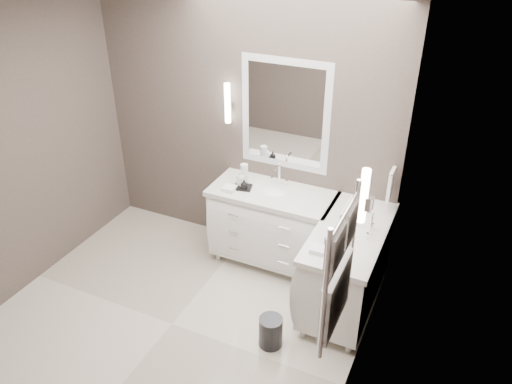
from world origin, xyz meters
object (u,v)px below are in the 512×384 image
at_px(vanity_back, 272,223).
at_px(waste_bin, 271,332).
at_px(vanity_right, 347,263).
at_px(towel_ladder, 338,276).

xyz_separation_m(vanity_back, waste_bin, (0.45, -1.07, -0.34)).
distance_m(vanity_back, vanity_right, 0.93).
relative_size(vanity_back, waste_bin, 4.36).
bearing_deg(waste_bin, towel_ladder, -40.71).
height_order(vanity_right, towel_ladder, towel_ladder).
height_order(vanity_back, waste_bin, vanity_back).
xyz_separation_m(vanity_right, waste_bin, (-0.43, -0.74, -0.34)).
xyz_separation_m(vanity_back, vanity_right, (0.88, -0.33, 0.00)).
relative_size(vanity_right, towel_ladder, 1.38).
distance_m(vanity_back, waste_bin, 1.21).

